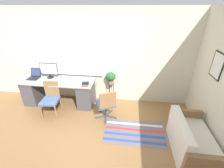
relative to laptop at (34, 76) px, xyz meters
name	(u,v)px	position (x,y,z in m)	size (l,w,h in m)	color
ground_plane	(81,112)	(1.51, -0.45, -0.83)	(14.00, 14.00, 0.00)	olive
wall_back_with_window	(85,57)	(1.50, 0.36, 0.53)	(9.00, 0.12, 2.70)	beige
wall_right_with_picture	(210,73)	(4.59, -0.45, 0.52)	(0.08, 9.00, 2.70)	beige
desk	(59,91)	(0.75, -0.08, -0.41)	(2.14, 0.74, 0.77)	#9EA3A8
laptop	(34,76)	(0.00, 0.00, 0.00)	(0.32, 0.36, 0.26)	black
monitor	(49,70)	(0.47, 0.07, 0.19)	(0.53, 0.19, 0.45)	black
keyboard	(46,82)	(0.50, -0.26, -0.05)	(0.32, 0.14, 0.02)	silver
mouse	(54,82)	(0.75, -0.25, -0.04)	(0.05, 0.08, 0.04)	black
book_stack	(85,84)	(1.65, -0.30, -0.01)	(0.20, 0.19, 0.10)	red
desk_chair_wooden	(51,98)	(0.75, -0.58, -0.34)	(0.47, 0.48, 0.91)	olive
office_chair_swivel	(106,104)	(2.26, -0.63, -0.38)	(0.60, 0.60, 0.87)	#47474C
couch_loveseat	(191,141)	(4.10, -1.43, -0.56)	(0.73, 1.29, 0.74)	white
plant_stand	(111,86)	(2.27, 0.23, -0.32)	(0.20, 0.20, 0.61)	#333338
potted_plant	(111,77)	(2.27, 0.23, -0.02)	(0.29, 0.29, 0.36)	#9E6B4C
floor_rug_striped	(134,132)	(3.00, -1.07, -0.83)	(1.43, 0.82, 0.01)	slate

